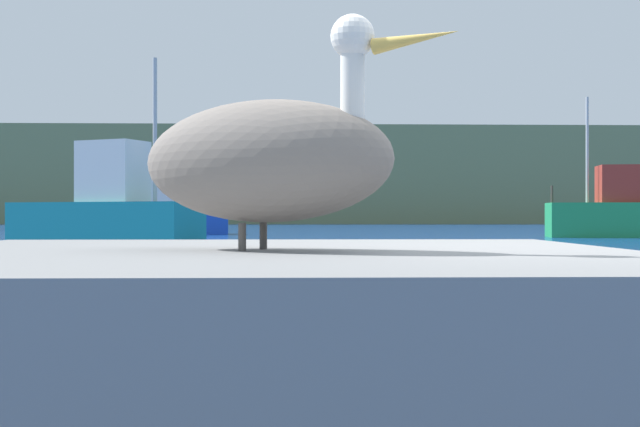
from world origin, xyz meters
The scene contains 7 objects.
ground_plane centered at (0.00, 0.00, 0.00)m, with size 260.00×260.00×0.00m, color navy.
hillside_backdrop centered at (0.00, 78.62, 4.52)m, with size 140.00×13.13×9.04m, color #6B7A51.
pier_dock centered at (-1.30, -0.56, 0.41)m, with size 2.88×2.77×0.81m, color gray.
pelican centered at (-1.28, -0.56, 1.17)m, with size 1.27×0.89×0.87m.
fishing_boat_teal centered at (-6.66, 21.14, 1.02)m, with size 6.12×4.09×5.41m.
fishing_boat_blue centered at (-7.30, 35.03, 0.89)m, with size 6.55×3.12×4.67m.
mooring_buoy centered at (-3.55, 6.56, 0.25)m, with size 0.50×0.50×0.50m, color red.
Camera 1 is at (-1.19, -3.80, 0.95)m, focal length 47.34 mm.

